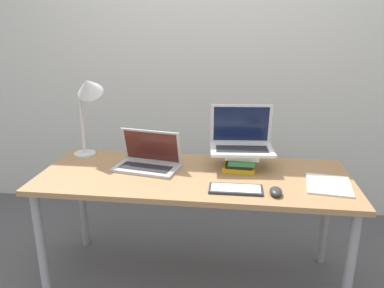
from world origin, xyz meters
name	(u,v)px	position (x,y,z in m)	size (l,w,h in m)	color
wall_back	(210,48)	(0.00, 1.38, 1.35)	(8.00, 0.05, 2.70)	silver
desk	(194,185)	(0.00, 0.35, 0.64)	(1.76, 0.69, 0.71)	#9E754C
laptop_left	(148,160)	(-0.28, 0.41, 0.75)	(0.41, 0.28, 0.22)	#B2B2B7
book_stack	(241,159)	(0.26, 0.49, 0.76)	(0.21, 0.26, 0.10)	gold
laptop_on_books	(241,141)	(0.26, 0.52, 0.86)	(0.39, 0.28, 0.26)	silver
wireless_keyboard	(236,189)	(0.24, 0.16, 0.71)	(0.28, 0.13, 0.01)	#28282D
mouse	(276,191)	(0.44, 0.13, 0.72)	(0.06, 0.10, 0.04)	#2D2D2D
notepad	(329,185)	(0.73, 0.28, 0.71)	(0.26, 0.29, 0.01)	silver
desk_lamp	(88,95)	(-0.68, 0.55, 1.11)	(0.23, 0.20, 0.55)	silver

